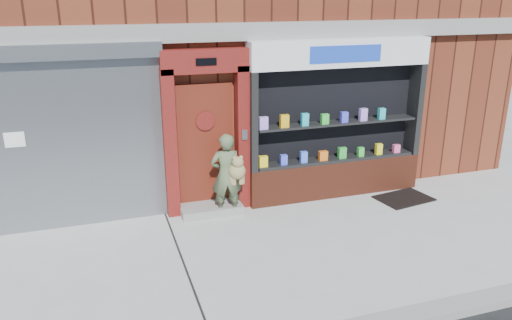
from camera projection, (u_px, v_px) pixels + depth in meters
name	position (u px, v px, depth m)	size (l,w,h in m)	color
ground	(284.00, 250.00, 7.71)	(80.00, 80.00, 0.00)	#9E9E99
shutter_bay	(68.00, 127.00, 8.01)	(3.10, 0.30, 3.04)	gray
red_door_bay	(207.00, 133.00, 8.70)	(1.52, 0.58, 2.90)	#5C120F
pharmacy_bay	(336.00, 127.00, 9.43)	(3.50, 0.41, 3.00)	maroon
woman	(227.00, 174.00, 8.71)	(0.61, 0.46, 1.50)	#505F3E
doormat	(404.00, 198.00, 9.61)	(1.02, 0.71, 0.03)	black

